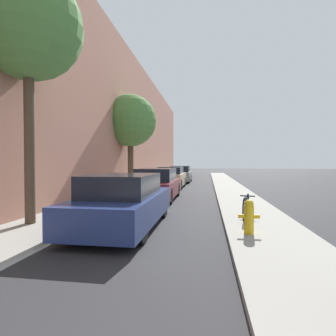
# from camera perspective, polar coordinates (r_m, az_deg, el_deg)

# --- Properties ---
(ground_plane) EXTENTS (120.00, 120.00, 0.00)m
(ground_plane) POSITION_cam_1_polar(r_m,az_deg,el_deg) (15.40, 3.11, -5.31)
(ground_plane) COLOR #28282B
(sidewalk_left) EXTENTS (2.00, 52.00, 0.12)m
(sidewalk_left) POSITION_cam_1_polar(r_m,az_deg,el_deg) (15.93, -7.37, -4.88)
(sidewalk_left) COLOR gray
(sidewalk_left) RESTS_ON ground
(sidewalk_right) EXTENTS (2.00, 52.00, 0.12)m
(sidewalk_right) POSITION_cam_1_polar(r_m,az_deg,el_deg) (15.40, 13.96, -5.12)
(sidewalk_right) COLOR gray
(sidewalk_right) RESTS_ON ground
(building_facade_left) EXTENTS (0.70, 52.00, 9.62)m
(building_facade_left) POSITION_cam_1_polar(r_m,az_deg,el_deg) (16.55, -12.02, 11.84)
(building_facade_left) COLOR tan
(building_facade_left) RESTS_ON ground
(parked_car_navy) EXTENTS (1.84, 4.48, 1.44)m
(parked_car_navy) POSITION_cam_1_polar(r_m,az_deg,el_deg) (7.28, -9.52, -7.26)
(parked_car_navy) COLOR black
(parked_car_navy) RESTS_ON ground
(parked_car_maroon) EXTENTS (1.78, 4.54, 1.47)m
(parked_car_maroon) POSITION_cam_1_polar(r_m,az_deg,el_deg) (12.45, -2.37, -3.64)
(parked_car_maroon) COLOR black
(parked_car_maroon) RESTS_ON ground
(parked_car_champagne) EXTENTS (1.68, 4.30, 1.44)m
(parked_car_champagne) POSITION_cam_1_polar(r_m,az_deg,el_deg) (17.97, 0.73, -2.13)
(parked_car_champagne) COLOR black
(parked_car_champagne) RESTS_ON ground
(parked_car_grey) EXTENTS (1.77, 4.23, 1.44)m
(parked_car_grey) POSITION_cam_1_polar(r_m,az_deg,el_deg) (23.38, 2.80, -1.39)
(parked_car_grey) COLOR black
(parked_car_grey) RESTS_ON ground
(street_tree_near) EXTENTS (2.84, 2.84, 6.69)m
(street_tree_near) POSITION_cam_1_polar(r_m,az_deg,el_deg) (8.74, -27.99, 25.35)
(street_tree_near) COLOR #4C3A2B
(street_tree_near) RESTS_ON sidewalk_left
(street_tree_far) EXTENTS (3.21, 3.21, 5.83)m
(street_tree_far) POSITION_cam_1_polar(r_m,az_deg,el_deg) (16.76, -8.12, 10.00)
(street_tree_far) COLOR #4C3A2B
(street_tree_far) RESTS_ON sidewalk_left
(fire_hydrant) EXTENTS (0.48, 0.22, 0.79)m
(fire_hydrant) POSITION_cam_1_polar(r_m,az_deg,el_deg) (6.41, 17.09, -9.94)
(fire_hydrant) COLOR gold
(fire_hydrant) RESTS_ON sidewalk_right
(bicycle) EXTENTS (0.53, 1.61, 0.67)m
(bicycle) POSITION_cam_1_polar(r_m,az_deg,el_deg) (8.13, 16.53, -7.96)
(bicycle) COLOR black
(bicycle) RESTS_ON sidewalk_right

